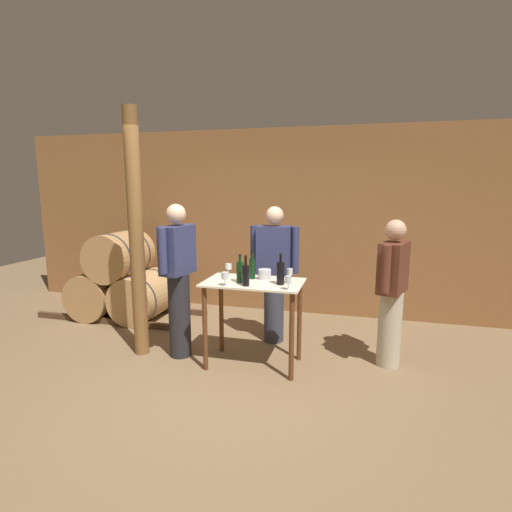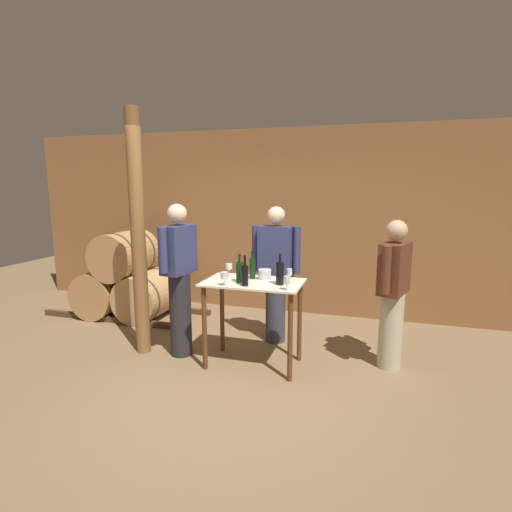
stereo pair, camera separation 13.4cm
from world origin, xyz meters
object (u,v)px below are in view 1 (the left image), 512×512
(ice_bucket, at_px, (265,274))
(person_visitor_with_scarf, at_px, (274,272))
(wine_glass_near_right, at_px, (290,272))
(wooden_post, at_px, (136,236))
(wine_bottle_left, at_px, (252,268))
(person_visitor_bearded, at_px, (178,278))
(wine_glass_near_left, at_px, (228,267))
(wine_glass_far_side, at_px, (288,280))
(wine_bottle_right, at_px, (281,273))
(wine_glass_near_center, at_px, (225,276))
(wine_bottle_far_left, at_px, (240,272))
(wine_bottle_center, at_px, (246,275))
(person_host, at_px, (392,291))

(ice_bucket, height_order, person_visitor_with_scarf, person_visitor_with_scarf)
(wine_glass_near_right, xyz_separation_m, person_visitor_with_scarf, (-0.31, 0.68, -0.15))
(wooden_post, height_order, wine_bottle_left, wooden_post)
(ice_bucket, bearing_deg, person_visitor_with_scarf, 92.33)
(person_visitor_with_scarf, xyz_separation_m, person_visitor_bearded, (-0.92, -0.69, 0.03))
(wine_glass_near_left, relative_size, wine_glass_near_right, 0.92)
(wine_glass_far_side, bearing_deg, wine_bottle_right, 120.95)
(wooden_post, height_order, wine_glass_near_center, wooden_post)
(wine_bottle_left, bearing_deg, wine_bottle_far_left, -111.35)
(wine_glass_near_right, height_order, ice_bucket, wine_glass_near_right)
(wine_bottle_far_left, bearing_deg, wine_bottle_center, -50.91)
(ice_bucket, bearing_deg, wine_bottle_right, -40.90)
(wine_bottle_center, relative_size, person_host, 0.20)
(person_host, bearing_deg, wine_glass_near_left, -173.36)
(person_visitor_bearded, bearing_deg, wine_bottle_far_left, -6.98)
(person_host, bearing_deg, wine_bottle_right, -159.48)
(wooden_post, distance_m, person_visitor_with_scarf, 1.64)
(wine_bottle_far_left, relative_size, person_visitor_with_scarf, 0.18)
(wine_glass_far_side, xyz_separation_m, person_visitor_bearded, (-1.26, 0.25, -0.11))
(wine_glass_near_right, xyz_separation_m, person_visitor_bearded, (-1.23, -0.02, -0.12))
(ice_bucket, bearing_deg, wine_bottle_left, -175.06)
(ice_bucket, distance_m, person_visitor_bearded, 0.95)
(wine_bottle_far_left, xyz_separation_m, person_visitor_bearded, (-0.73, 0.09, -0.13))
(wine_bottle_far_left, bearing_deg, wine_glass_near_left, 130.92)
(wine_glass_far_side, distance_m, person_visitor_bearded, 1.29)
(wine_bottle_center, distance_m, wine_glass_far_side, 0.43)
(wine_glass_near_left, xyz_separation_m, person_visitor_bearded, (-0.53, -0.15, -0.12))
(wine_glass_near_left, xyz_separation_m, wine_glass_near_right, (0.70, -0.13, 0.01))
(wine_bottle_right, relative_size, wine_glass_far_side, 2.34)
(wine_bottle_left, xyz_separation_m, person_host, (1.43, 0.24, -0.21))
(wine_glass_near_right, distance_m, person_visitor_with_scarf, 0.76)
(wine_bottle_far_left, relative_size, ice_bucket, 2.15)
(wooden_post, xyz_separation_m, wine_glass_near_right, (1.68, 0.07, -0.33))
(person_host, bearing_deg, wine_bottle_left, -170.45)
(wine_glass_near_right, distance_m, person_visitor_bearded, 1.23)
(wine_bottle_center, xyz_separation_m, person_visitor_with_scarf, (0.09, 0.90, -0.15))
(wine_bottle_far_left, relative_size, wine_bottle_center, 0.96)
(wine_glass_far_side, height_order, ice_bucket, wine_glass_far_side)
(wooden_post, height_order, wine_glass_far_side, wooden_post)
(wine_glass_near_center, xyz_separation_m, person_visitor_bearded, (-0.63, 0.26, -0.11))
(wine_bottle_left, relative_size, ice_bucket, 2.16)
(wine_glass_near_center, relative_size, person_visitor_bearded, 0.08)
(wine_glass_far_side, bearing_deg, person_host, 31.42)
(wine_glass_near_right, bearing_deg, person_host, 18.03)
(person_visitor_with_scarf, bearing_deg, wine_bottle_left, -100.45)
(wine_glass_near_center, bearing_deg, wine_glass_near_right, 24.75)
(wine_bottle_left, distance_m, wine_glass_near_right, 0.43)
(wine_glass_near_center, xyz_separation_m, ice_bucket, (0.31, 0.38, -0.05))
(wine_bottle_right, xyz_separation_m, person_visitor_bearded, (-1.15, 0.06, -0.13))
(wine_glass_near_left, bearing_deg, wine_glass_near_center, -75.86)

